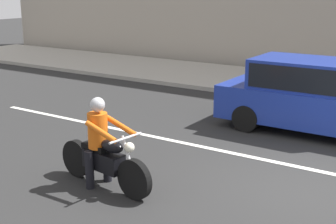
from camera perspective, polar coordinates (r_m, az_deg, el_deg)
The scene contains 4 objects.
ground_plane at distance 8.37m, azimuth 17.17°, elevation -9.11°, with size 80.00×80.00×0.00m, color #252525.
lane_marking_stripe at distance 9.15m, azimuth 19.58°, elevation -7.18°, with size 18.00×0.14×0.01m, color silver.
motorcycle_with_rider_orange_stripe at distance 7.97m, azimuth -8.00°, elevation -4.82°, with size 2.14×0.72×1.57m.
parked_sedan_cobalt_blue at distance 11.35m, azimuth 17.12°, elevation 1.94°, with size 4.34×1.82×1.72m.
Camera 1 is at (1.95, -7.42, 3.34)m, focal length 49.71 mm.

